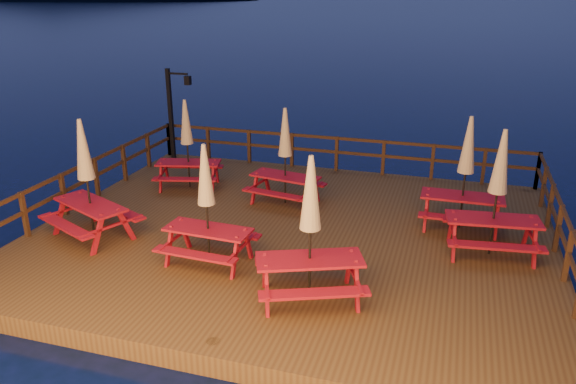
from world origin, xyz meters
name	(u,v)px	position (x,y,z in m)	size (l,w,h in m)	color
ground	(292,246)	(0.00, 0.00, 0.00)	(500.00, 500.00, 0.00)	black
deck	(292,239)	(0.00, 0.00, 0.20)	(12.00, 10.00, 0.40)	#4C3218
deck_piles	(292,257)	(0.00, 0.00, -0.30)	(11.44, 9.44, 1.40)	#341B10
railing	(312,178)	(0.00, 1.78, 1.16)	(11.80, 9.75, 1.10)	#341B10
lamp_post	(174,106)	(-5.39, 4.55, 2.20)	(0.85, 0.18, 3.00)	black
picnic_table_0	(207,203)	(-1.23, -2.03, 1.75)	(1.89, 1.58, 2.59)	maroon
picnic_table_1	(310,228)	(1.17, -2.83, 1.86)	(2.43, 2.24, 2.80)	maroon
picnic_table_2	(465,172)	(3.81, 1.40, 1.83)	(1.93, 1.59, 2.74)	maroon
picnic_table_3	(87,178)	(-4.34, -1.65, 1.86)	(2.45, 2.27, 2.80)	maroon
picnic_table_4	(187,143)	(-3.73, 2.08, 1.73)	(2.10, 1.87, 2.56)	maroon
picnic_table_5	(285,155)	(-0.71, 1.71, 1.75)	(2.04, 1.78, 2.59)	maroon
picnic_table_6	(497,192)	(4.46, 0.11, 1.85)	(2.14, 1.84, 2.80)	maroon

